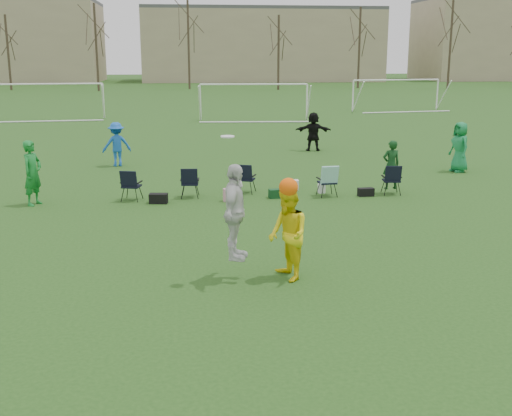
{
  "coord_description": "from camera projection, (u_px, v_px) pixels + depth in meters",
  "views": [
    {
      "loc": [
        -0.73,
        -12.01,
        4.47
      ],
      "look_at": [
        0.73,
        1.2,
        1.25
      ],
      "focal_mm": 45.0,
      "sensor_mm": 36.0,
      "label": 1
    }
  ],
  "objects": [
    {
      "name": "fielder_green_near",
      "position": [
        33.0,
        173.0,
        19.16
      ],
      "size": [
        0.73,
        0.84,
        1.95
      ],
      "primitive_type": "imported",
      "rotation": [
        0.0,
        0.0,
        1.13
      ],
      "color": "#157A2B",
      "rests_on": "ground"
    },
    {
      "name": "sideline_setup",
      "position": [
        280.0,
        180.0,
        20.51
      ],
      "size": [
        9.01,
        1.9,
        1.74
      ],
      "color": "#103D17",
      "rests_on": "ground"
    },
    {
      "name": "goal_left",
      "position": [
        48.0,
        91.0,
        44.04
      ],
      "size": [
        7.39,
        0.76,
        2.46
      ],
      "rotation": [
        0.0,
        0.0,
        0.09
      ],
      "color": "white",
      "rests_on": "ground"
    },
    {
      "name": "goal_right",
      "position": [
        396.0,
        86.0,
        50.7
      ],
      "size": [
        7.35,
        1.14,
        2.46
      ],
      "rotation": [
        0.0,
        0.0,
        0.14
      ],
      "color": "white",
      "rests_on": "ground"
    },
    {
      "name": "goal_mid",
      "position": [
        254.0,
        91.0,
        43.61
      ],
      "size": [
        7.4,
        0.63,
        2.46
      ],
      "rotation": [
        0.0,
        0.0,
        -0.07
      ],
      "color": "white",
      "rests_on": "ground"
    },
    {
      "name": "fielder_blue",
      "position": [
        117.0,
        144.0,
        25.83
      ],
      "size": [
        1.28,
        0.96,
        1.77
      ],
      "primitive_type": "imported",
      "rotation": [
        0.0,
        0.0,
        3.43
      ],
      "color": "blue",
      "rests_on": "ground"
    },
    {
      "name": "ground",
      "position": [
        226.0,
        284.0,
        12.73
      ],
      "size": [
        260.0,
        260.0,
        0.0
      ],
      "primitive_type": "plane",
      "color": "#204916",
      "rests_on": "ground"
    },
    {
      "name": "fielder_black",
      "position": [
        313.0,
        131.0,
        29.92
      ],
      "size": [
        1.74,
        0.79,
        1.81
      ],
      "primitive_type": "imported",
      "rotation": [
        0.0,
        0.0,
        2.98
      ],
      "color": "black",
      "rests_on": "ground"
    },
    {
      "name": "tree_line",
      "position": [
        191.0,
        48.0,
        79.02
      ],
      "size": [
        110.28,
        3.28,
        11.4
      ],
      "color": "#382B21",
      "rests_on": "ground"
    },
    {
      "name": "building_row",
      "position": [
        229.0,
        43.0,
        104.77
      ],
      "size": [
        126.0,
        16.0,
        13.0
      ],
      "color": "tan",
      "rests_on": "ground"
    },
    {
      "name": "fielder_green_far",
      "position": [
        460.0,
        147.0,
        24.58
      ],
      "size": [
        0.8,
        1.05,
        1.92
      ],
      "primitive_type": "imported",
      "rotation": [
        0.0,
        0.0,
        -1.35
      ],
      "color": "#167D41",
      "rests_on": "ground"
    },
    {
      "name": "center_contest",
      "position": [
        264.0,
        224.0,
        12.72
      ],
      "size": [
        1.89,
        1.21,
        2.94
      ],
      "color": "silver",
      "rests_on": "ground"
    }
  ]
}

